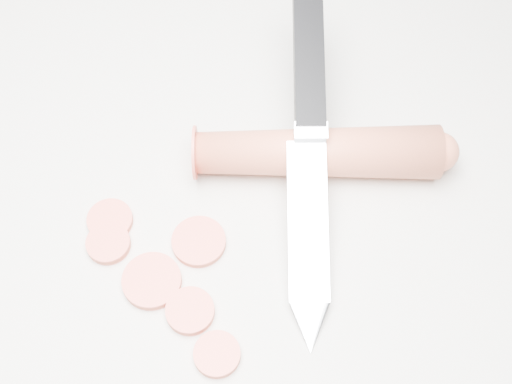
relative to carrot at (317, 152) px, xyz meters
The scene contains 9 objects.
ground 0.07m from the carrot, 109.33° to the right, with size 2.40×2.40×0.00m, color beige.
carrot is the anchor object (origin of this frame).
carrot_slice_0 0.15m from the carrot, 108.69° to the right, with size 0.04×0.04×0.01m, color #EA5242.
carrot_slice_1 0.16m from the carrot, 83.38° to the right, with size 0.03×0.03×0.01m, color #EA5242.
carrot_slice_2 0.16m from the carrot, 123.89° to the right, with size 0.03×0.03×0.01m, color #EA5242.
carrot_slice_3 0.14m from the carrot, 95.18° to the right, with size 0.03×0.03×0.01m, color #EA5242.
carrot_slice_4 0.15m from the carrot, 130.29° to the right, with size 0.03×0.03×0.01m, color #EA5242.
carrot_slice_5 0.11m from the carrot, 110.74° to the right, with size 0.04×0.04×0.01m, color #EA5242.
kitchen_knife 0.02m from the carrot, 83.76° to the right, with size 0.16×0.24×0.08m, color silver, non-canonical shape.
Camera 1 is at (0.13, -0.19, 0.45)m, focal length 50.00 mm.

